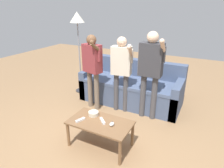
{
  "coord_description": "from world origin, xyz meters",
  "views": [
    {
      "loc": [
        1.39,
        -2.22,
        1.96
      ],
      "look_at": [
        0.07,
        0.34,
        0.79
      ],
      "focal_mm": 31.46,
      "sensor_mm": 36.0,
      "label": 1
    }
  ],
  "objects_px": {
    "player_left": "(92,64)",
    "game_remote_wand_near": "(102,121)",
    "coffee_table": "(100,125)",
    "player_right": "(151,66)",
    "floor_lamp": "(77,24)",
    "couch": "(131,88)",
    "snack_bowl": "(94,114)",
    "game_remote_wand_far": "(80,120)",
    "player_center": "(121,66)",
    "game_remote_nunchuk": "(112,124)"
  },
  "relations": [
    {
      "from": "couch",
      "to": "player_left",
      "type": "distance_m",
      "value": 1.04
    },
    {
      "from": "coffee_table",
      "to": "game_remote_nunchuk",
      "type": "bearing_deg",
      "value": -1.14
    },
    {
      "from": "snack_bowl",
      "to": "player_center",
      "type": "distance_m",
      "value": 1.1
    },
    {
      "from": "floor_lamp",
      "to": "game_remote_wand_far",
      "type": "distance_m",
      "value": 2.31
    },
    {
      "from": "couch",
      "to": "snack_bowl",
      "type": "bearing_deg",
      "value": -91.09
    },
    {
      "from": "player_left",
      "to": "game_remote_wand_near",
      "type": "bearing_deg",
      "value": -51.36
    },
    {
      "from": "player_right",
      "to": "couch",
      "type": "bearing_deg",
      "value": 137.5
    },
    {
      "from": "floor_lamp",
      "to": "player_right",
      "type": "xyz_separation_m",
      "value": [
        1.8,
        -0.43,
        -0.58
      ]
    },
    {
      "from": "couch",
      "to": "player_right",
      "type": "height_order",
      "value": "player_right"
    },
    {
      "from": "snack_bowl",
      "to": "game_remote_wand_far",
      "type": "xyz_separation_m",
      "value": [
        -0.09,
        -0.22,
        -0.01
      ]
    },
    {
      "from": "player_left",
      "to": "game_remote_wand_near",
      "type": "xyz_separation_m",
      "value": [
        0.75,
        -0.94,
        -0.5
      ]
    },
    {
      "from": "player_right",
      "to": "game_remote_wand_near",
      "type": "distance_m",
      "value": 1.27
    },
    {
      "from": "couch",
      "to": "coffee_table",
      "type": "bearing_deg",
      "value": -84.54
    },
    {
      "from": "floor_lamp",
      "to": "player_center",
      "type": "xyz_separation_m",
      "value": [
        1.25,
        -0.42,
        -0.66
      ]
    },
    {
      "from": "coffee_table",
      "to": "game_remote_wand_far",
      "type": "distance_m",
      "value": 0.29
    },
    {
      "from": "coffee_table",
      "to": "snack_bowl",
      "type": "xyz_separation_m",
      "value": [
        -0.18,
        0.11,
        0.09
      ]
    },
    {
      "from": "coffee_table",
      "to": "player_right",
      "type": "xyz_separation_m",
      "value": [
        0.36,
        1.1,
        0.63
      ]
    },
    {
      "from": "couch",
      "to": "player_right",
      "type": "relative_size",
      "value": 1.32
    },
    {
      "from": "coffee_table",
      "to": "game_remote_wand_far",
      "type": "xyz_separation_m",
      "value": [
        -0.26,
        -0.11,
        0.07
      ]
    },
    {
      "from": "game_remote_nunchuk",
      "to": "player_left",
      "type": "bearing_deg",
      "value": 133.57
    },
    {
      "from": "snack_bowl",
      "to": "game_remote_wand_near",
      "type": "relative_size",
      "value": 1.06
    },
    {
      "from": "player_left",
      "to": "snack_bowl",
      "type": "bearing_deg",
      "value": -57.31
    },
    {
      "from": "game_remote_nunchuk",
      "to": "player_right",
      "type": "relative_size",
      "value": 0.06
    },
    {
      "from": "player_right",
      "to": "game_remote_wand_far",
      "type": "height_order",
      "value": "player_right"
    },
    {
      "from": "floor_lamp",
      "to": "player_left",
      "type": "distance_m",
      "value": 1.12
    },
    {
      "from": "coffee_table",
      "to": "player_left",
      "type": "height_order",
      "value": "player_left"
    },
    {
      "from": "game_remote_nunchuk",
      "to": "game_remote_wand_near",
      "type": "bearing_deg",
      "value": 172.97
    },
    {
      "from": "floor_lamp",
      "to": "game_remote_wand_near",
      "type": "height_order",
      "value": "floor_lamp"
    },
    {
      "from": "player_left",
      "to": "game_remote_nunchuk",
      "type": "bearing_deg",
      "value": -46.43
    },
    {
      "from": "player_left",
      "to": "game_remote_wand_near",
      "type": "height_order",
      "value": "player_left"
    },
    {
      "from": "floor_lamp",
      "to": "player_left",
      "type": "xyz_separation_m",
      "value": [
        0.72,
        -0.57,
        -0.64
      ]
    },
    {
      "from": "player_center",
      "to": "game_remote_wand_near",
      "type": "distance_m",
      "value": 1.21
    },
    {
      "from": "couch",
      "to": "player_left",
      "type": "bearing_deg",
      "value": -132.72
    },
    {
      "from": "coffee_table",
      "to": "game_remote_nunchuk",
      "type": "height_order",
      "value": "game_remote_nunchuk"
    },
    {
      "from": "game_remote_wand_near",
      "to": "game_remote_wand_far",
      "type": "bearing_deg",
      "value": -157.06
    },
    {
      "from": "couch",
      "to": "game_remote_nunchuk",
      "type": "relative_size",
      "value": 23.55
    },
    {
      "from": "snack_bowl",
      "to": "game_remote_wand_far",
      "type": "height_order",
      "value": "snack_bowl"
    },
    {
      "from": "player_right",
      "to": "game_remote_wand_far",
      "type": "xyz_separation_m",
      "value": [
        -0.63,
        -1.21,
        -0.56
      ]
    },
    {
      "from": "game_remote_wand_far",
      "to": "player_center",
      "type": "bearing_deg",
      "value": 86.3
    },
    {
      "from": "coffee_table",
      "to": "snack_bowl",
      "type": "height_order",
      "value": "snack_bowl"
    },
    {
      "from": "player_center",
      "to": "coffee_table",
      "type": "bearing_deg",
      "value": -80.49
    },
    {
      "from": "game_remote_nunchuk",
      "to": "couch",
      "type": "bearing_deg",
      "value": 102.26
    },
    {
      "from": "player_right",
      "to": "floor_lamp",
      "type": "bearing_deg",
      "value": 166.66
    },
    {
      "from": "player_center",
      "to": "floor_lamp",
      "type": "bearing_deg",
      "value": 161.4
    },
    {
      "from": "coffee_table",
      "to": "floor_lamp",
      "type": "distance_m",
      "value": 2.42
    },
    {
      "from": "player_left",
      "to": "coffee_table",
      "type": "bearing_deg",
      "value": -52.99
    },
    {
      "from": "game_remote_wand_near",
      "to": "player_right",
      "type": "bearing_deg",
      "value": 72.91
    },
    {
      "from": "couch",
      "to": "game_remote_wand_far",
      "type": "relative_size",
      "value": 13.68
    },
    {
      "from": "player_left",
      "to": "game_remote_wand_near",
      "type": "relative_size",
      "value": 10.12
    },
    {
      "from": "player_center",
      "to": "game_remote_wand_near",
      "type": "xyz_separation_m",
      "value": [
        0.22,
        -1.09,
        -0.49
      ]
    }
  ]
}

